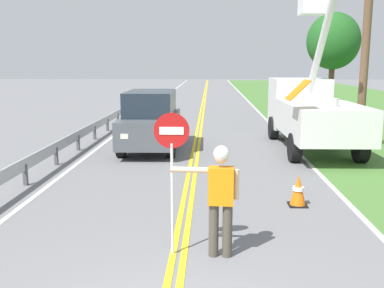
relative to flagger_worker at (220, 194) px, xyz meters
name	(u,v)px	position (x,y,z in m)	size (l,w,h in m)	color
centerline_yellow_left	(199,120)	(-0.76, 17.33, -1.04)	(0.11, 110.00, 0.01)	yellow
centerline_yellow_right	(202,120)	(-0.58, 17.33, -1.04)	(0.11, 110.00, 0.01)	yellow
edge_line_right	(267,120)	(2.93, 17.33, -1.04)	(0.12, 110.00, 0.01)	silver
edge_line_left	(136,119)	(-4.27, 17.33, -1.04)	(0.12, 110.00, 0.01)	silver
flagger_worker	(220,194)	(0.00, 0.00, 0.00)	(1.09, 0.26, 1.83)	#474238
stop_sign_paddle	(172,152)	(-0.77, 0.04, 0.66)	(0.56, 0.04, 2.33)	silver
utility_bucket_truck	(310,109)	(3.49, 9.56, 0.37)	(2.67, 6.84, 5.59)	silver
oncoming_suv_nearest	(151,120)	(-2.29, 8.90, 0.01)	(1.96, 4.63, 2.10)	#4C5156
utility_pole_near	(367,20)	(5.13, 8.92, 3.48)	(1.80, 0.28, 8.68)	brown
traffic_cone_lead	(298,191)	(1.77, 2.64, -0.71)	(0.40, 0.40, 0.70)	orange
guardrail_left_shoulder	(101,123)	(-4.87, 12.00, -0.53)	(0.10, 32.00, 0.71)	#9EA0A3
roadside_tree_verge	(333,42)	(6.82, 19.29, 3.22)	(3.00, 3.00, 5.90)	brown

